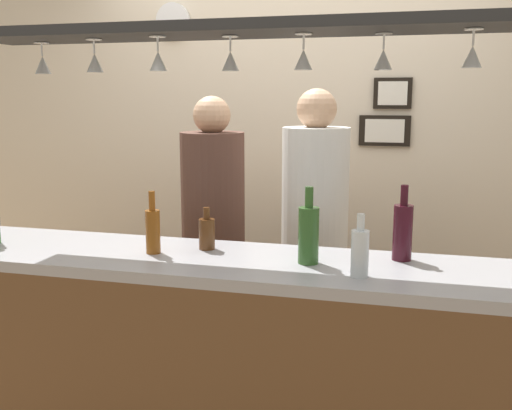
# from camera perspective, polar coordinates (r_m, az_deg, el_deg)

# --- Properties ---
(back_wall) EXTENTS (4.40, 0.06, 2.60)m
(back_wall) POSITION_cam_1_polar(r_m,az_deg,el_deg) (3.70, 3.96, 4.72)
(back_wall) COLOR beige
(back_wall) RESTS_ON ground_plane
(bar_counter) EXTENTS (2.70, 0.55, 1.03)m
(bar_counter) POSITION_cam_1_polar(r_m,az_deg,el_deg) (2.34, -3.90, -14.15)
(bar_counter) COLOR #99999E
(bar_counter) RESTS_ON ground_plane
(overhead_glass_rack) EXTENTS (2.20, 0.36, 0.04)m
(overhead_glass_rack) POSITION_cam_1_polar(r_m,az_deg,el_deg) (2.34, -2.61, 16.68)
(overhead_glass_rack) COLOR black
(hanging_wineglass_far_left) EXTENTS (0.07, 0.07, 0.13)m
(hanging_wineglass_far_left) POSITION_cam_1_polar(r_m,az_deg,el_deg) (2.77, -20.05, 12.77)
(hanging_wineglass_far_left) COLOR silver
(hanging_wineglass_far_left) RESTS_ON overhead_glass_rack
(hanging_wineglass_left) EXTENTS (0.07, 0.07, 0.13)m
(hanging_wineglass_left) POSITION_cam_1_polar(r_m,az_deg,el_deg) (2.55, -15.43, 13.28)
(hanging_wineglass_left) COLOR silver
(hanging_wineglass_left) RESTS_ON overhead_glass_rack
(hanging_wineglass_center_left) EXTENTS (0.07, 0.07, 0.13)m
(hanging_wineglass_center_left) POSITION_cam_1_polar(r_m,az_deg,el_deg) (2.37, -9.51, 13.75)
(hanging_wineglass_center_left) COLOR silver
(hanging_wineglass_center_left) RESTS_ON overhead_glass_rack
(hanging_wineglass_center) EXTENTS (0.07, 0.07, 0.13)m
(hanging_wineglass_center) POSITION_cam_1_polar(r_m,az_deg,el_deg) (2.34, -2.60, 13.92)
(hanging_wineglass_center) COLOR silver
(hanging_wineglass_center) RESTS_ON overhead_glass_rack
(hanging_wineglass_center_right) EXTENTS (0.07, 0.07, 0.13)m
(hanging_wineglass_center_right) POSITION_cam_1_polar(r_m,az_deg,el_deg) (2.25, 4.63, 14.04)
(hanging_wineglass_center_right) COLOR silver
(hanging_wineglass_center_right) RESTS_ON overhead_glass_rack
(hanging_wineglass_right) EXTENTS (0.07, 0.07, 0.13)m
(hanging_wineglass_right) POSITION_cam_1_polar(r_m,az_deg,el_deg) (2.29, 12.28, 13.78)
(hanging_wineglass_right) COLOR silver
(hanging_wineglass_right) RESTS_ON overhead_glass_rack
(hanging_wineglass_far_right) EXTENTS (0.07, 0.07, 0.13)m
(hanging_wineglass_far_right) POSITION_cam_1_polar(r_m,az_deg,el_deg) (2.22, 20.31, 13.49)
(hanging_wineglass_far_right) COLOR silver
(hanging_wineglass_far_right) RESTS_ON overhead_glass_rack
(person_left_brown_shirt) EXTENTS (0.34, 0.34, 1.68)m
(person_left_brown_shirt) POSITION_cam_1_polar(r_m,az_deg,el_deg) (3.16, -4.18, -1.61)
(person_left_brown_shirt) COLOR #2D334C
(person_left_brown_shirt) RESTS_ON ground_plane
(person_right_white_patterned_shirt) EXTENTS (0.34, 0.34, 1.71)m
(person_right_white_patterned_shirt) POSITION_cam_1_polar(r_m,az_deg,el_deg) (3.02, 5.73, -1.73)
(person_right_white_patterned_shirt) COLOR #2D334C
(person_right_white_patterned_shirt) RESTS_ON ground_plane
(bottle_beer_amber_tall) EXTENTS (0.06, 0.06, 0.26)m
(bottle_beer_amber_tall) POSITION_cam_1_polar(r_m,az_deg,el_deg) (2.44, -10.01, -2.36)
(bottle_beer_amber_tall) COLOR brown
(bottle_beer_amber_tall) RESTS_ON bar_counter
(bottle_beer_brown_stubby) EXTENTS (0.07, 0.07, 0.18)m
(bottle_beer_brown_stubby) POSITION_cam_1_polar(r_m,az_deg,el_deg) (2.49, -4.81, -2.71)
(bottle_beer_brown_stubby) COLOR #512D14
(bottle_beer_brown_stubby) RESTS_ON bar_counter
(bottle_wine_dark_red) EXTENTS (0.08, 0.08, 0.30)m
(bottle_wine_dark_red) POSITION_cam_1_polar(r_m,az_deg,el_deg) (2.37, 14.09, -2.45)
(bottle_wine_dark_red) COLOR #380F19
(bottle_wine_dark_red) RESTS_ON bar_counter
(bottle_champagne_green) EXTENTS (0.08, 0.08, 0.30)m
(bottle_champagne_green) POSITION_cam_1_polar(r_m,az_deg,el_deg) (2.27, 5.14, -2.77)
(bottle_champagne_green) COLOR #2D5623
(bottle_champagne_green) RESTS_ON bar_counter
(bottle_soda_clear) EXTENTS (0.06, 0.06, 0.23)m
(bottle_soda_clear) POSITION_cam_1_polar(r_m,az_deg,el_deg) (2.13, 10.08, -4.50)
(bottle_soda_clear) COLOR silver
(bottle_soda_clear) RESTS_ON bar_counter
(picture_frame_lower_pair) EXTENTS (0.30, 0.02, 0.18)m
(picture_frame_lower_pair) POSITION_cam_1_polar(r_m,az_deg,el_deg) (3.58, 12.41, 7.08)
(picture_frame_lower_pair) COLOR black
(picture_frame_lower_pair) RESTS_ON back_wall
(picture_frame_upper_small) EXTENTS (0.22, 0.02, 0.18)m
(picture_frame_upper_small) POSITION_cam_1_polar(r_m,az_deg,el_deg) (3.58, 13.16, 10.54)
(picture_frame_upper_small) COLOR black
(picture_frame_upper_small) RESTS_ON back_wall
(wall_clock) EXTENTS (0.22, 0.03, 0.22)m
(wall_clock) POSITION_cam_1_polar(r_m,az_deg,el_deg) (3.89, -8.09, 17.34)
(wall_clock) COLOR white
(wall_clock) RESTS_ON back_wall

